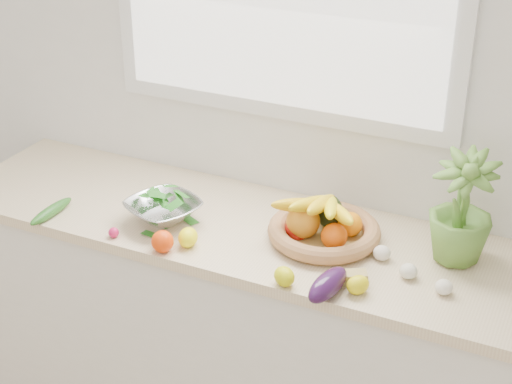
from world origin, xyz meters
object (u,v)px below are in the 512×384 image
at_px(cucumber, 51,211).
at_px(potted_herb, 462,207).
at_px(colander_with_spinach, 163,206).
at_px(fruit_basket, 323,225).
at_px(apple, 298,228).
at_px(eggplant, 328,285).

xyz_separation_m(cucumber, potted_herb, (1.36, 0.32, 0.18)).
bearing_deg(colander_with_spinach, potted_herb, 10.96).
xyz_separation_m(cucumber, fruit_basket, (0.93, 0.26, 0.03)).
xyz_separation_m(apple, fruit_basket, (0.08, 0.04, 0.01)).
xyz_separation_m(fruit_basket, colander_with_spinach, (-0.55, -0.13, 0.01)).
distance_m(apple, cucumber, 0.88).
relative_size(eggplant, cucumber, 0.88).
bearing_deg(fruit_basket, colander_with_spinach, -166.64).
height_order(potted_herb, fruit_basket, potted_herb).
height_order(cucumber, fruit_basket, fruit_basket).
distance_m(apple, fruit_basket, 0.09).
relative_size(apple, cucumber, 0.39).
height_order(cucumber, potted_herb, potted_herb).
distance_m(cucumber, colander_with_spinach, 0.41).
xyz_separation_m(apple, potted_herb, (0.51, 0.10, 0.15)).
distance_m(potted_herb, colander_with_spinach, 1.01).
height_order(eggplant, potted_herb, potted_herb).
bearing_deg(colander_with_spinach, cucumber, -160.67).
xyz_separation_m(eggplant, cucumber, (-1.06, 0.04, -0.02)).
distance_m(apple, eggplant, 0.34).
bearing_deg(fruit_basket, cucumber, -164.14).
bearing_deg(cucumber, fruit_basket, 15.86).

